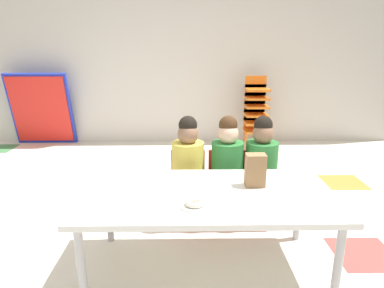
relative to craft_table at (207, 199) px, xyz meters
The scene contains 12 objects.
ground_plane 0.82m from the craft_table, 108.25° to the left, with size 6.66×5.33×0.02m.
back_wall 3.35m from the craft_table, 93.40° to the left, with size 6.66×0.10×2.55m, color beige.
craft_table is the anchor object (origin of this frame).
seated_child_near_camera 0.66m from the craft_table, 100.62° to the left, with size 0.32×0.32×0.92m.
seated_child_middle_seat 0.68m from the craft_table, 72.65° to the left, with size 0.32×0.32×0.92m.
seated_child_far_right 0.81m from the craft_table, 53.14° to the left, with size 0.32×0.32×0.92m.
kid_chair_orange_stack 2.98m from the craft_table, 73.09° to the left, with size 0.32×0.30×1.04m.
folded_activity_table 3.82m from the craft_table, 126.93° to the left, with size 0.90×0.29×1.09m.
paper_bag_brown 0.37m from the craft_table, 18.06° to the left, with size 0.13×0.09×0.22m, color #9E754C.
paper_plate_near_edge 0.22m from the craft_table, 113.59° to the right, with size 0.18×0.18×0.01m, color white.
paper_plate_center_table 0.12m from the craft_table, ahead, with size 0.18×0.18×0.01m, color white.
donut_powdered_on_plate 0.22m from the craft_table, 113.59° to the right, with size 0.12×0.12×0.03m, color white.
Camera 1 is at (0.06, -2.60, 1.46)m, focal length 32.04 mm.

